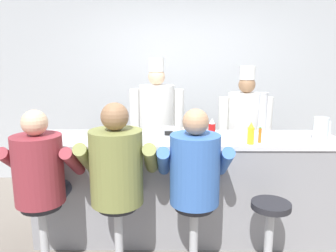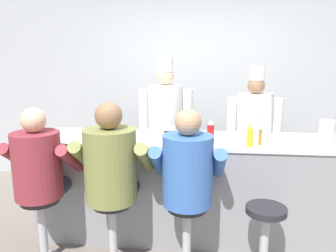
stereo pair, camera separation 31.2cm
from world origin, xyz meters
TOP-DOWN VIEW (x-y plane):
  - ground_plane at (0.00, 0.00)m, footprint 20.00×20.00m
  - wall_back at (0.00, 1.96)m, footprint 10.00×0.06m
  - diner_counter at (0.00, 0.34)m, footprint 2.94×0.68m
  - ketchup_bottle_red at (0.22, 0.17)m, footprint 0.06×0.06m
  - mustard_bottle_yellow at (0.56, 0.10)m, footprint 0.06×0.06m
  - hot_sauce_bottle_orange at (0.66, 0.14)m, footprint 0.03×0.03m
  - water_pitcher_clear at (1.26, 0.25)m, footprint 0.15×0.13m
  - breakfast_plate at (-0.58, 0.14)m, footprint 0.24×0.24m
  - cereal_bowl at (-0.90, 0.40)m, footprint 0.15×0.15m
  - coffee_mug_tan at (0.01, 0.42)m, footprint 0.13×0.09m
  - cup_stack_steel at (0.80, 0.59)m, footprint 0.10×0.10m
  - napkin_dispenser_chrome at (-0.17, 0.31)m, footprint 0.13×0.08m
  - diner_seated_maroon at (-1.22, -0.23)m, footprint 0.60×0.59m
  - diner_seated_olive at (-0.59, -0.23)m, footprint 0.65×0.64m
  - diner_seated_blue at (0.04, -0.23)m, footprint 0.61×0.60m
  - empty_stool_round at (0.67, -0.26)m, footprint 0.32×0.32m
  - cook_in_whites_near at (-0.33, 1.38)m, footprint 0.69×0.45m
  - cook_in_whites_far at (0.76, 1.18)m, footprint 0.66×0.42m

SIDE VIEW (x-z plane):
  - ground_plane at x=0.00m, z-range 0.00..0.00m
  - empty_stool_round at x=0.67m, z-range 0.11..0.72m
  - diner_counter at x=0.00m, z-range 0.00..1.02m
  - diner_seated_maroon at x=-1.22m, z-range 0.16..1.54m
  - diner_seated_blue at x=0.04m, z-range 0.16..1.55m
  - diner_seated_olive at x=-0.59m, z-range 0.16..1.60m
  - cook_in_whites_far at x=0.76m, z-range 0.08..1.76m
  - cook_in_whites_near at x=-0.33m, z-range 0.09..1.87m
  - breakfast_plate at x=-0.58m, z-range 1.01..1.05m
  - cereal_bowl at x=-0.90m, z-range 1.02..1.07m
  - coffee_mug_tan at x=0.01m, z-range 1.02..1.09m
  - napkin_dispenser_chrome at x=-0.17m, z-range 1.02..1.13m
  - hot_sauce_bottle_orange at x=0.66m, z-range 1.01..1.15m
  - mustard_bottle_yellow at x=0.56m, z-range 1.01..1.21m
  - ketchup_bottle_red at x=0.22m, z-range 1.01..1.23m
  - water_pitcher_clear at x=1.26m, z-range 1.02..1.23m
  - cup_stack_steel at x=0.80m, z-range 1.02..1.43m
  - wall_back at x=0.00m, z-range 0.00..2.70m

